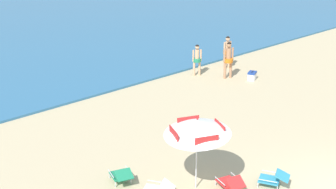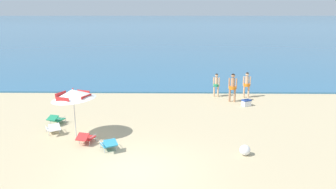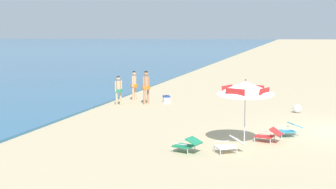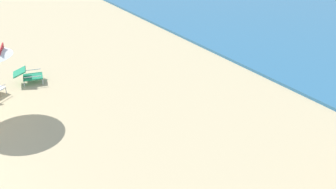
# 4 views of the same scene
# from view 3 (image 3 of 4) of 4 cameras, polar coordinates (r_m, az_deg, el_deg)

# --- Properties ---
(beach_umbrella_striped_main) EXTENTS (2.11, 2.08, 2.28)m
(beach_umbrella_striped_main) POSITION_cam_3_polar(r_m,az_deg,el_deg) (15.60, 9.63, 0.87)
(beach_umbrella_striped_main) COLOR silver
(beach_umbrella_striped_main) RESTS_ON ground
(lounge_chair_under_umbrella) EXTENTS (0.76, 0.99, 0.51)m
(lounge_chair_under_umbrella) POSITION_cam_3_polar(r_m,az_deg,el_deg) (14.68, 2.41, -6.21)
(lounge_chair_under_umbrella) COLOR #1E7F56
(lounge_chair_under_umbrella) RESTS_ON ground
(lounge_chair_beside_umbrella) EXTENTS (0.87, 1.01, 0.51)m
(lounge_chair_beside_umbrella) POSITION_cam_3_polar(r_m,az_deg,el_deg) (17.56, 14.86, -4.19)
(lounge_chair_beside_umbrella) COLOR teal
(lounge_chair_beside_umbrella) RESTS_ON ground
(lounge_chair_facing_sea) EXTENTS (0.74, 1.00, 0.52)m
(lounge_chair_facing_sea) POSITION_cam_3_polar(r_m,az_deg,el_deg) (16.47, 12.43, -4.90)
(lounge_chair_facing_sea) COLOR red
(lounge_chair_facing_sea) RESTS_ON ground
(lounge_chair_spare_folded) EXTENTS (0.92, 1.03, 0.53)m
(lounge_chair_spare_folded) POSITION_cam_3_polar(r_m,az_deg,el_deg) (14.80, 7.70, -6.19)
(lounge_chair_spare_folded) COLOR white
(lounge_chair_spare_folded) RESTS_ON ground
(person_standing_near_shore) EXTENTS (0.52, 0.44, 1.81)m
(person_standing_near_shore) POSITION_cam_3_polar(r_m,az_deg,el_deg) (24.85, -2.74, 1.21)
(person_standing_near_shore) COLOR tan
(person_standing_near_shore) RESTS_ON ground
(person_standing_beside) EXTENTS (0.50, 0.42, 1.70)m
(person_standing_beside) POSITION_cam_3_polar(r_m,az_deg,el_deg) (26.26, -4.25, 1.39)
(person_standing_beside) COLOR #D8A87F
(person_standing_beside) RESTS_ON ground
(person_wading_in) EXTENTS (0.42, 0.39, 1.58)m
(person_wading_in) POSITION_cam_3_polar(r_m,az_deg,el_deg) (24.49, -6.20, 0.76)
(person_wading_in) COLOR #D8A87F
(person_wading_in) RESTS_ON ground
(cooler_box) EXTENTS (0.60, 0.53, 0.43)m
(cooler_box) POSITION_cam_3_polar(r_m,az_deg,el_deg) (25.35, -0.20, -0.59)
(cooler_box) COLOR white
(cooler_box) RESTS_ON ground
(beach_ball) EXTENTS (0.42, 0.42, 0.42)m
(beach_ball) POSITION_cam_3_polar(r_m,az_deg,el_deg) (22.93, 15.84, -1.70)
(beach_ball) COLOR white
(beach_ball) RESTS_ON ground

